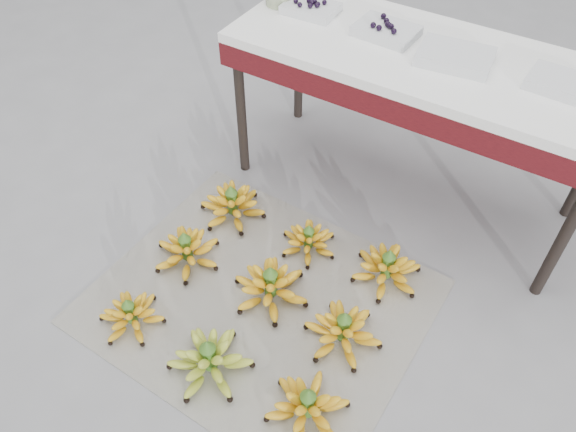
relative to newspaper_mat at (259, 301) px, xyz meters
The scene contains 16 objects.
ground 0.09m from the newspaper_mat, 22.93° to the right, with size 60.00×60.00×0.00m, color gray.
newspaper_mat is the anchor object (origin of this frame).
bunch_front_left 0.50m from the newspaper_mat, 136.46° to the right, with size 0.26×0.26×0.15m.
bunch_front_center 0.35m from the newspaper_mat, 86.98° to the right, with size 0.40×0.40×0.19m.
bunch_front_right 0.51m from the newspaper_mat, 37.29° to the right, with size 0.36×0.36×0.18m.
bunch_mid_left 0.38m from the newspaper_mat, behind, with size 0.29×0.29×0.17m.
bunch_mid_center 0.08m from the newspaper_mat, 57.92° to the left, with size 0.37×0.37×0.19m.
bunch_mid_right 0.37m from the newspaper_mat, ahead, with size 0.29×0.29×0.18m.
bunch_back_left 0.50m from the newspaper_mat, 137.52° to the left, with size 0.33×0.33×0.18m.
bunch_back_center 0.35m from the newspaper_mat, 85.17° to the left, with size 0.32×0.32×0.15m.
bunch_back_right 0.54m from the newspaper_mat, 44.28° to the left, with size 0.37×0.37×0.18m.
vendor_table 1.13m from the newspaper_mat, 76.76° to the left, with size 1.54×0.62×0.74m.
tray_far_left 1.25m from the newspaper_mat, 109.26° to the left, with size 0.23×0.17×0.06m.
tray_left 1.20m from the newspaper_mat, 88.41° to the left, with size 0.25×0.19×0.06m.
tray_right 1.21m from the newspaper_mat, 69.42° to the left, with size 0.29×0.23×0.04m.
tray_far_right 1.38m from the newspaper_mat, 51.75° to the left, with size 0.25×0.18×0.04m.
Camera 1 is at (0.70, -1.01, 1.87)m, focal length 35.00 mm.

